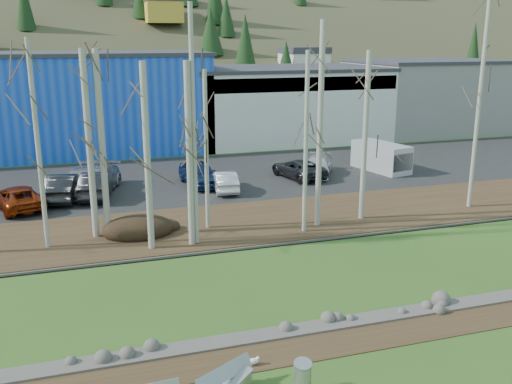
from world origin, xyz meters
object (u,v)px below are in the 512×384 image
object	(u,v)px
seagull	(254,361)
car_6	(298,169)
car_5	(225,181)
car_7	(318,166)
bench_damaged	(223,383)
van_white	(383,157)
car_9	(97,184)
car_1	(63,186)
car_2	(18,197)
car_3	(82,181)
litter_bin	(303,378)
car_8	(97,180)
car_4	(199,174)

from	to	relation	value
seagull	car_6	distance (m)	23.30
car_5	car_7	xyz separation A→B (m)	(7.26, 2.13, 0.01)
bench_damaged	van_white	size ratio (longest dim) A/B	0.41
bench_damaged	seagull	size ratio (longest dim) A/B	4.81
bench_damaged	van_white	xyz separation A→B (m)	(17.65, 22.46, 0.70)
bench_damaged	van_white	world-z (taller)	van_white
seagull	car_9	xyz separation A→B (m)	(-3.58, 20.30, 0.76)
car_1	van_white	xyz separation A→B (m)	(21.91, 0.94, 0.21)
car_2	car_3	size ratio (longest dim) A/B	0.90
litter_bin	car_7	size ratio (longest dim) A/B	0.19
car_7	car_5	bearing A→B (deg)	-135.60
van_white	car_2	bearing A→B (deg)	172.66
car_3	car_5	world-z (taller)	car_3
car_7	car_2	bearing A→B (deg)	-144.94
car_2	car_1	bearing A→B (deg)	-169.50
litter_bin	car_3	xyz separation A→B (m)	(-5.34, 23.09, 0.47)
bench_damaged	van_white	bearing A→B (deg)	23.25
car_5	car_8	distance (m)	7.96
bench_damaged	seagull	world-z (taller)	bench_damaged
bench_damaged	car_7	bearing A→B (deg)	32.26
car_4	car_8	bearing A→B (deg)	170.93
car_8	car_9	size ratio (longest dim) A/B	1.10
car_8	car_9	xyz separation A→B (m)	(-0.04, -1.15, 0.03)
car_2	van_white	world-z (taller)	van_white
van_white	car_4	bearing A→B (deg)	167.71
car_2	van_white	distance (m)	24.45
car_3	car_5	xyz separation A→B (m)	(8.56, -2.18, -0.12)
car_2	car_5	distance (m)	12.06
bench_damaged	litter_bin	size ratio (longest dim) A/B	2.32
car_1	car_9	distance (m)	1.93
car_8	van_white	xyz separation A→B (m)	(19.95, -0.22, 0.23)
car_6	car_8	xyz separation A→B (m)	(-13.36, 0.33, 0.12)
bench_damaged	litter_bin	xyz separation A→B (m)	(2.15, -0.42, -0.01)
car_1	car_3	size ratio (longest dim) A/B	0.91
car_2	car_9	distance (m)	4.54
car_9	van_white	world-z (taller)	van_white
litter_bin	van_white	size ratio (longest dim) A/B	0.18
seagull	car_7	size ratio (longest dim) A/B	0.09
litter_bin	seagull	world-z (taller)	litter_bin
litter_bin	van_white	xyz separation A→B (m)	(15.50, 22.88, 0.70)
car_1	seagull	bearing A→B (deg)	115.02
seagull	van_white	bearing A→B (deg)	57.15
car_6	car_8	bearing A→B (deg)	-14.21
litter_bin	car_8	distance (m)	23.52
car_2	car_7	distance (m)	19.47
car_5	car_6	world-z (taller)	same
car_3	car_9	xyz separation A→B (m)	(0.86, -1.15, 0.03)
car_2	car_6	size ratio (longest dim) A/B	1.03
car_9	bench_damaged	bearing A→B (deg)	106.03
car_6	car_7	xyz separation A→B (m)	(1.56, 0.28, 0.01)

